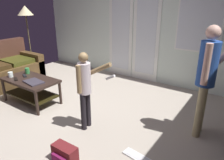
# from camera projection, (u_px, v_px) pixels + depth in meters

# --- Properties ---
(ground_plane) EXTENTS (5.67, 4.68, 0.02)m
(ground_plane) POSITION_uv_depth(u_px,v_px,m) (72.00, 119.00, 3.43)
(ground_plane) COLOR #A5998B
(wall_back_with_doors) EXTENTS (5.67, 0.09, 2.76)m
(wall_back_with_doors) POSITION_uv_depth(u_px,v_px,m) (142.00, 21.00, 4.71)
(wall_back_with_doors) COLOR silver
(wall_back_with_doors) RESTS_ON ground_plane
(coffee_table) EXTENTS (1.04, 0.57, 0.46)m
(coffee_table) POSITION_uv_depth(u_px,v_px,m) (31.00, 85.00, 3.85)
(coffee_table) COLOR black
(coffee_table) RESTS_ON ground_plane
(person_adult) EXTENTS (0.48, 0.43, 1.52)m
(person_adult) POSITION_uv_depth(u_px,v_px,m) (207.00, 73.00, 2.72)
(person_adult) COLOR tan
(person_adult) RESTS_ON ground_plane
(person_child) EXTENTS (0.49, 0.34, 1.14)m
(person_child) POSITION_uv_depth(u_px,v_px,m) (85.00, 85.00, 2.94)
(person_child) COLOR black
(person_child) RESTS_ON ground_plane
(floor_lamp) EXTENTS (0.37, 0.37, 1.67)m
(floor_lamp) POSITION_uv_depth(u_px,v_px,m) (26.00, 14.00, 5.13)
(floor_lamp) COLOR #3C302E
(floor_lamp) RESTS_ON ground_plane
(backpack) EXTENTS (0.31, 0.19, 0.22)m
(backpack) POSITION_uv_depth(u_px,v_px,m) (64.00, 154.00, 2.46)
(backpack) COLOR maroon
(backpack) RESTS_ON ground_plane
(loose_keyboard) EXTENTS (0.45, 0.19, 0.02)m
(loose_keyboard) POSITION_uv_depth(u_px,v_px,m) (140.00, 158.00, 2.54)
(loose_keyboard) COLOR white
(loose_keyboard) RESTS_ON ground_plane
(laptop_closed) EXTENTS (0.38, 0.29, 0.02)m
(laptop_closed) POSITION_uv_depth(u_px,v_px,m) (34.00, 82.00, 3.64)
(laptop_closed) COLOR #3A3540
(laptop_closed) RESTS_ON coffee_table
(cup_near_edge) EXTENTS (0.08, 0.08, 0.11)m
(cup_near_edge) POSITION_uv_depth(u_px,v_px,m) (27.00, 71.00, 4.07)
(cup_near_edge) COLOR #358543
(cup_near_edge) RESTS_ON coffee_table
(cup_by_laptop) EXTENTS (0.09, 0.09, 0.09)m
(cup_by_laptop) POSITION_uv_depth(u_px,v_px,m) (11.00, 75.00, 3.89)
(cup_by_laptop) COLOR white
(cup_by_laptop) RESTS_ON coffee_table
(tv_remote_black) EXTENTS (0.17, 0.12, 0.02)m
(tv_remote_black) POSITION_uv_depth(u_px,v_px,m) (16.00, 79.00, 3.77)
(tv_remote_black) COLOR black
(tv_remote_black) RESTS_ON coffee_table
(dvd_remote_slim) EXTENTS (0.17, 0.12, 0.02)m
(dvd_remote_slim) POSITION_uv_depth(u_px,v_px,m) (25.00, 76.00, 3.94)
(dvd_remote_slim) COLOR black
(dvd_remote_slim) RESTS_ON coffee_table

